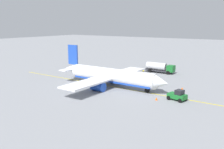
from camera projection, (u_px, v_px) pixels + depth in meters
ground_plane at (112, 87)px, 60.85m from camera, size 400.00×400.00×0.00m
airplane at (110, 76)px, 60.62m from camera, size 30.01×28.98×9.49m
fuel_tanker at (160, 67)px, 77.58m from camera, size 9.71×2.89×3.15m
pushback_tug at (178, 95)px, 49.83m from camera, size 3.93×2.95×2.20m
refueling_worker at (143, 71)px, 75.56m from camera, size 0.63×0.58×1.71m
safety_cone_nose at (156, 99)px, 50.07m from camera, size 0.52×0.52×0.58m
safety_cone_wingtip at (182, 89)px, 57.76m from camera, size 0.56×0.56×0.62m
taxi_line_marking at (112, 87)px, 60.85m from camera, size 64.34×1.01×0.01m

